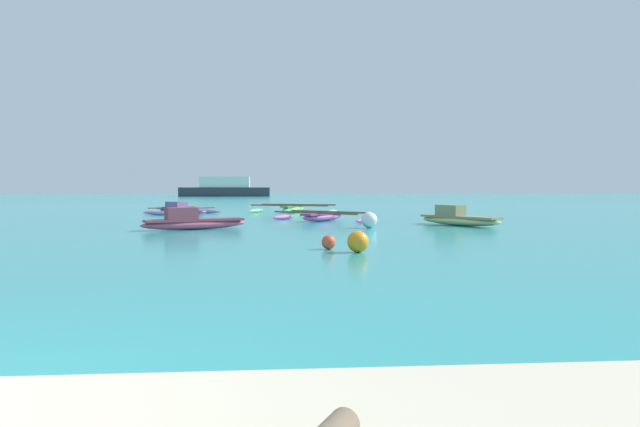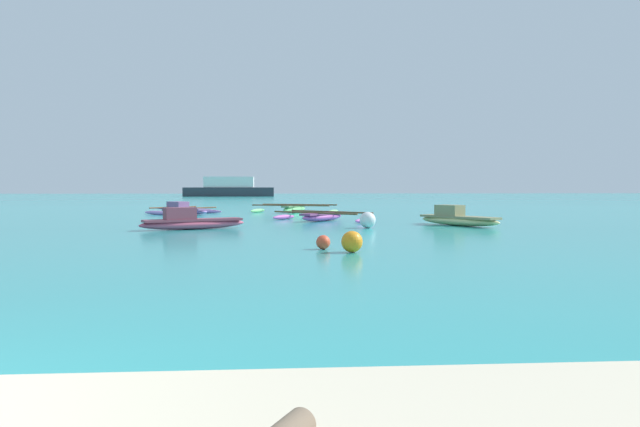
{
  "view_description": "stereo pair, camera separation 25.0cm",
  "coord_description": "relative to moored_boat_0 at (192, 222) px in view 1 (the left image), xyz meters",
  "views": [
    {
      "loc": [
        2.6,
        -2.96,
        1.4
      ],
      "look_at": [
        4.55,
        21.65,
        0.25
      ],
      "focal_mm": 32.0,
      "sensor_mm": 36.0,
      "label": 1
    },
    {
      "loc": [
        2.85,
        -2.98,
        1.4
      ],
      "look_at": [
        4.55,
        21.65,
        0.25
      ],
      "focal_mm": 32.0,
      "sensor_mm": 36.0,
      "label": 2
    }
  ],
  "objects": [
    {
      "name": "mooring_buoy_0",
      "position": [
        3.92,
        -6.3,
        -0.1
      ],
      "size": [
        0.32,
        0.32,
        0.32
      ],
      "color": "#E54C2D",
      "rests_on": "ground_plane"
    },
    {
      "name": "mooring_buoy_1",
      "position": [
        5.93,
        0.22,
        0.02
      ],
      "size": [
        0.55,
        0.55,
        0.55
      ],
      "color": "white",
      "rests_on": "ground_plane"
    },
    {
      "name": "moored_boat_2",
      "position": [
        4.67,
        4.3,
        -0.07
      ],
      "size": [
        4.23,
        3.9,
        0.39
      ],
      "rotation": [
        0.0,
        0.0,
        0.87
      ],
      "color": "#C759B5",
      "rests_on": "ground_plane"
    },
    {
      "name": "mooring_buoy_2",
      "position": [
        4.48,
        -6.96,
        -0.03
      ],
      "size": [
        0.46,
        0.46,
        0.46
      ],
      "color": "orange",
      "rests_on": "ground_plane"
    },
    {
      "name": "moored_boat_3",
      "position": [
        3.71,
        11.74,
        -0.04
      ],
      "size": [
        4.89,
        3.38,
        0.46
      ],
      "rotation": [
        0.0,
        0.0,
        1.19
      ],
      "color": "#7FD27E",
      "rests_on": "ground_plane"
    },
    {
      "name": "moored_boat_0",
      "position": [
        0.0,
        0.0,
        0.0
      ],
      "size": [
        3.47,
        2.05,
        0.73
      ],
      "rotation": [
        0.0,
        0.0,
        0.44
      ],
      "color": "#CA4F6C",
      "rests_on": "ground_plane"
    },
    {
      "name": "moored_boat_4",
      "position": [
        9.38,
        1.27,
        0.0
      ],
      "size": [
        2.48,
        3.31,
        0.74
      ],
      "rotation": [
        0.0,
        0.0,
        -1.0
      ],
      "color": "beige",
      "rests_on": "ground_plane"
    },
    {
      "name": "moored_boat_1",
      "position": [
        -2.15,
        11.09,
        -0.05
      ],
      "size": [
        4.06,
        4.06,
        0.63
      ],
      "rotation": [
        0.0,
        0.0,
        -0.78
      ],
      "color": "#C68BDE",
      "rests_on": "ground_plane"
    },
    {
      "name": "distant_ferry",
      "position": [
        -4.72,
        66.76,
        0.93
      ],
      "size": [
        13.29,
        2.92,
        2.92
      ],
      "color": "#2D333D",
      "rests_on": "ground_plane"
    }
  ]
}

